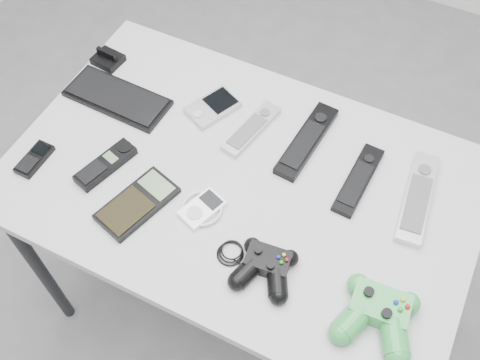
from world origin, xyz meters
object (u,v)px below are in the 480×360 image
at_px(remote_silver_b, 418,197).
at_px(controller_green, 378,313).
at_px(remote_silver_a, 251,128).
at_px(mp3_player, 202,208).
at_px(pda_keyboard, 117,97).
at_px(pda, 213,107).
at_px(controller_black, 266,266).
at_px(calculator, 137,203).
at_px(remote_black_a, 307,140).
at_px(mobile_phone, 34,159).
at_px(cordless_handset, 106,164).
at_px(desk, 241,194).
at_px(remote_black_b, 358,179).

relative_size(remote_silver_b, controller_green, 1.44).
height_order(remote_silver_a, mp3_player, remote_silver_a).
height_order(pda_keyboard, pda, pda).
bearing_deg(remote_silver_b, controller_black, -132.85).
bearing_deg(controller_black, mp3_player, 153.50).
bearing_deg(controller_black, calculator, 170.78).
relative_size(calculator, controller_black, 0.84).
height_order(remote_black_a, mp3_player, remote_black_a).
xyz_separation_m(remote_black_a, mp3_player, (-0.14, -0.28, -0.00)).
relative_size(remote_silver_a, calculator, 1.01).
height_order(pda_keyboard, mobile_phone, same).
relative_size(pda_keyboard, remote_silver_b, 1.10).
height_order(mobile_phone, cordless_handset, cordless_handset).
relative_size(pda_keyboard, cordless_handset, 1.73).
relative_size(desk, mobile_phone, 10.77).
height_order(remote_black_b, cordless_handset, cordless_handset).
relative_size(remote_black_a, remote_black_b, 1.18).
height_order(remote_silver_b, mobile_phone, remote_silver_b).
xyz_separation_m(pda_keyboard, controller_black, (0.54, -0.26, 0.01)).
bearing_deg(pda, calculator, -68.80).
bearing_deg(mp3_player, remote_black_a, 83.69).
bearing_deg(mp3_player, pda_keyboard, 170.76).
height_order(desk, remote_silver_a, remote_silver_a).
relative_size(remote_black_b, controller_green, 1.20).
xyz_separation_m(remote_black_a, remote_black_b, (0.15, -0.05, -0.00)).
bearing_deg(controller_black, pda, 125.60).
bearing_deg(controller_green, mobile_phone, 175.47).
bearing_deg(cordless_handset, controller_green, 10.59).
bearing_deg(remote_silver_a, remote_black_a, 22.07).
bearing_deg(remote_silver_a, remote_black_b, 6.37).
distance_m(remote_black_b, mobile_phone, 0.76).
bearing_deg(controller_green, remote_black_b, 111.89).
height_order(remote_black_b, controller_green, controller_green).
relative_size(remote_black_a, cordless_handset, 1.55).
xyz_separation_m(remote_silver_a, remote_black_a, (0.14, 0.03, 0.00)).
bearing_deg(mp3_player, remote_black_b, 58.23).
distance_m(pda_keyboard, controller_black, 0.60).
distance_m(mobile_phone, mp3_player, 0.42).
distance_m(pda_keyboard, remote_black_a, 0.49).
xyz_separation_m(remote_black_a, calculator, (-0.27, -0.33, -0.00)).
relative_size(remote_black_b, remote_silver_b, 0.83).
height_order(pda_keyboard, remote_black_a, remote_black_a).
xyz_separation_m(remote_silver_a, mobile_phone, (-0.42, -0.31, -0.00)).
distance_m(remote_silver_a, remote_black_b, 0.29).
relative_size(desk, mp3_player, 10.97).
height_order(remote_silver_b, cordless_handset, same).
xyz_separation_m(pda_keyboard, remote_silver_a, (0.35, 0.06, 0.00)).
xyz_separation_m(pda_keyboard, remote_black_a, (0.49, 0.08, 0.00)).
height_order(cordless_handset, controller_green, controller_green).
bearing_deg(desk, mp3_player, -109.42).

